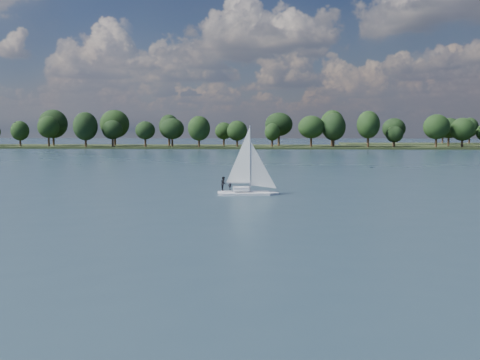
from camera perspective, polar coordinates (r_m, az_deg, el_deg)
name	(u,v)px	position (r m, az deg, el deg)	size (l,w,h in m)	color
ground	(207,164)	(118.08, -3.50, 1.67)	(700.00, 700.00, 0.00)	#233342
far_shore	(239,147)	(229.53, -0.09, 3.49)	(660.00, 40.00, 1.50)	black
sailboat	(244,175)	(62.52, 0.45, 0.55)	(6.65, 2.51, 8.54)	white
treeline	(202,129)	(227.53, -4.05, 5.49)	(562.77, 73.17, 17.52)	black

